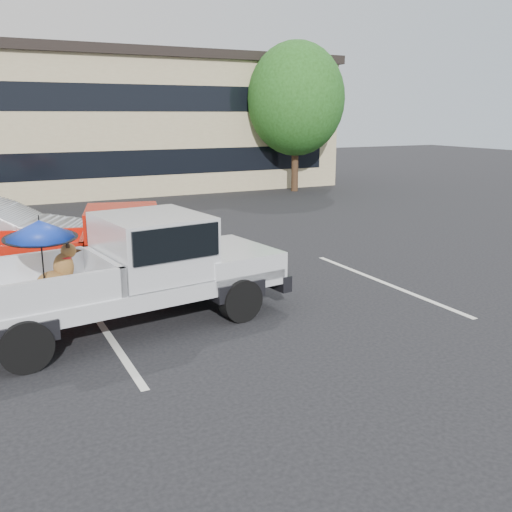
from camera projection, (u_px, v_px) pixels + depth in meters
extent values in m
plane|color=black|center=(317.00, 339.00, 9.24)|extent=(90.00, 90.00, 0.00)
cube|color=silver|center=(104.00, 329.00, 9.66)|extent=(0.12, 5.00, 0.01)
cube|color=silver|center=(385.00, 283.00, 12.28)|extent=(0.12, 5.00, 0.01)
cube|color=tan|center=(118.00, 126.00, 27.58)|extent=(20.00, 8.00, 6.00)
cube|color=black|center=(114.00, 58.00, 26.83)|extent=(20.40, 8.40, 0.40)
cube|color=black|center=(143.00, 163.00, 24.50)|extent=(18.00, 0.08, 1.10)
cube|color=black|center=(140.00, 98.00, 23.84)|extent=(18.00, 0.08, 1.10)
cylinder|color=#332114|center=(295.00, 162.00, 26.70)|extent=(0.32, 0.32, 2.73)
ellipsoid|color=#1E4714|center=(296.00, 99.00, 26.01)|extent=(4.46, 4.46, 5.13)
cylinder|color=#332114|center=(178.00, 152.00, 32.31)|extent=(0.32, 0.32, 2.86)
ellipsoid|color=#1E4714|center=(176.00, 98.00, 31.58)|extent=(4.68, 4.68, 5.38)
cylinder|color=black|center=(25.00, 346.00, 7.99)|extent=(0.79, 0.38, 0.76)
cylinder|color=black|center=(240.00, 300.00, 9.96)|extent=(0.79, 0.38, 0.76)
cylinder|color=black|center=(191.00, 276.00, 11.43)|extent=(0.79, 0.38, 0.76)
cube|color=silver|center=(124.00, 288.00, 9.67)|extent=(5.60, 2.62, 0.28)
cube|color=silver|center=(225.00, 260.00, 10.71)|extent=(1.74, 2.10, 0.46)
cube|color=black|center=(258.00, 273.00, 11.22)|extent=(0.46, 1.97, 0.30)
cube|color=silver|center=(153.00, 245.00, 9.81)|extent=(1.88, 2.04, 1.05)
cube|color=black|center=(152.00, 234.00, 9.76)|extent=(1.74, 2.12, 0.55)
cube|color=black|center=(36.00, 300.00, 8.86)|extent=(2.52, 2.13, 0.10)
cube|color=silver|center=(21.00, 269.00, 9.48)|extent=(2.29, 0.41, 0.50)
cube|color=silver|center=(49.00, 296.00, 8.09)|extent=(2.29, 0.41, 0.50)
cube|color=silver|center=(103.00, 271.00, 9.39)|extent=(0.34, 1.84, 0.50)
ellipsoid|color=brown|center=(53.00, 281.00, 9.08)|extent=(0.56, 0.49, 0.34)
cylinder|color=brown|center=(72.00, 282.00, 9.18)|extent=(0.07, 0.07, 0.25)
cylinder|color=brown|center=(69.00, 280.00, 9.31)|extent=(0.07, 0.07, 0.25)
ellipsoid|color=brown|center=(64.00, 267.00, 9.13)|extent=(0.36, 0.33, 0.46)
cylinder|color=red|center=(64.00, 258.00, 9.11)|extent=(0.22, 0.22, 0.04)
sphere|color=brown|center=(68.00, 251.00, 9.12)|extent=(0.24, 0.24, 0.24)
cone|color=black|center=(77.00, 251.00, 9.20)|extent=(0.18, 0.14, 0.12)
cone|color=black|center=(68.00, 244.00, 9.03)|extent=(0.08, 0.08, 0.13)
cone|color=black|center=(65.00, 242.00, 9.13)|extent=(0.08, 0.08, 0.13)
cylinder|color=brown|center=(42.00, 290.00, 9.00)|extent=(0.30, 0.05, 0.10)
cylinder|color=black|center=(43.00, 264.00, 8.74)|extent=(0.02, 0.10, 1.05)
cone|color=#1330A6|center=(40.00, 229.00, 8.61)|extent=(1.10, 1.12, 0.36)
cylinder|color=black|center=(39.00, 219.00, 8.57)|extent=(0.02, 0.02, 0.10)
cylinder|color=black|center=(40.00, 238.00, 8.64)|extent=(1.10, 1.10, 0.09)
cylinder|color=black|center=(11.00, 287.00, 10.85)|extent=(0.71, 0.41, 0.67)
cylinder|color=black|center=(25.00, 266.00, 12.40)|extent=(0.71, 0.41, 0.67)
cylinder|color=black|center=(179.00, 277.00, 11.52)|extent=(0.71, 0.41, 0.67)
cylinder|color=black|center=(173.00, 258.00, 13.07)|extent=(0.71, 0.41, 0.67)
cube|color=#B5170A|center=(101.00, 259.00, 11.91)|extent=(5.05, 2.83, 0.25)
cube|color=#B5170A|center=(185.00, 246.00, 12.23)|extent=(1.71, 1.98, 0.41)
cube|color=black|center=(216.00, 260.00, 12.46)|extent=(0.60, 1.73, 0.27)
cube|color=#B5170A|center=(123.00, 230.00, 11.86)|extent=(1.82, 1.94, 0.93)
cube|color=black|center=(123.00, 221.00, 11.82)|extent=(1.71, 1.99, 0.49)
cube|color=black|center=(36.00, 260.00, 11.63)|extent=(2.38, 2.08, 0.09)
cube|color=#B5170A|center=(40.00, 239.00, 12.29)|extent=(2.00, 0.59, 0.44)
cube|color=#B5170A|center=(28.00, 256.00, 10.83)|extent=(2.00, 0.59, 0.44)
cube|color=#B5170A|center=(84.00, 245.00, 11.77)|extent=(0.49, 1.60, 0.44)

